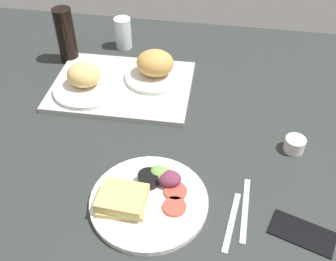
% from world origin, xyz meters
% --- Properties ---
extents(ground_plane, '(1.90, 1.50, 0.03)m').
position_xyz_m(ground_plane, '(0.00, 0.00, -0.01)').
color(ground_plane, '#282D2B').
extents(serving_tray, '(0.46, 0.34, 0.02)m').
position_xyz_m(serving_tray, '(-0.17, 0.25, 0.01)').
color(serving_tray, '#B2B2AD').
rests_on(serving_tray, ground_plane).
extents(bread_plate_near, '(0.22, 0.22, 0.09)m').
position_xyz_m(bread_plate_near, '(-0.28, 0.21, 0.05)').
color(bread_plate_near, white).
rests_on(bread_plate_near, serving_tray).
extents(bread_plate_far, '(0.20, 0.20, 0.10)m').
position_xyz_m(bread_plate_far, '(-0.07, 0.31, 0.06)').
color(bread_plate_far, white).
rests_on(bread_plate_far, serving_tray).
extents(plate_with_salad, '(0.29, 0.29, 0.05)m').
position_xyz_m(plate_with_salad, '(0.00, -0.19, 0.02)').
color(plate_with_salad, white).
rests_on(plate_with_salad, ground_plane).
extents(drinking_glass, '(0.06, 0.06, 0.11)m').
position_xyz_m(drinking_glass, '(-0.23, 0.51, 0.06)').
color(drinking_glass, silver).
rests_on(drinking_glass, ground_plane).
extents(soda_bottle, '(0.06, 0.06, 0.19)m').
position_xyz_m(soda_bottle, '(-0.40, 0.39, 0.10)').
color(soda_bottle, black).
rests_on(soda_bottle, ground_plane).
extents(espresso_cup, '(0.06, 0.06, 0.04)m').
position_xyz_m(espresso_cup, '(0.37, 0.05, 0.02)').
color(espresso_cup, silver).
rests_on(espresso_cup, ground_plane).
extents(fork, '(0.04, 0.17, 0.01)m').
position_xyz_m(fork, '(0.21, -0.21, 0.00)').
color(fork, '#B7B7BC').
rests_on(fork, ground_plane).
extents(knife, '(0.02, 0.19, 0.01)m').
position_xyz_m(knife, '(0.24, -0.17, 0.00)').
color(knife, '#B7B7BC').
rests_on(knife, ground_plane).
extents(cell_phone, '(0.16, 0.11, 0.01)m').
position_xyz_m(cell_phone, '(0.37, -0.22, 0.00)').
color(cell_phone, black).
rests_on(cell_phone, ground_plane).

